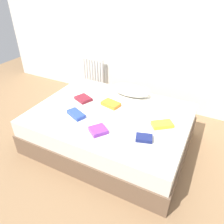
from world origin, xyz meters
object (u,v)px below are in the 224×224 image
textbook_navy (144,138)px  textbook_orange (111,104)px  pillow (130,90)px  textbook_yellow (162,124)px  radiator (93,73)px  textbook_purple (98,130)px  textbook_blue (76,114)px  bed (110,128)px  textbook_maroon (83,99)px

textbook_navy → textbook_orange: (-0.65, 0.47, 0.00)m
pillow → textbook_yellow: pillow is taller
radiator → textbook_purple: bearing=-56.8°
textbook_yellow → textbook_blue: bearing=158.1°
bed → textbook_blue: bearing=-143.0°
textbook_navy → textbook_orange: 0.80m
textbook_maroon → textbook_orange: 0.42m
textbook_yellow → textbook_orange: 0.76m
bed → textbook_purple: 0.51m
pillow → textbook_orange: 0.41m
radiator → textbook_blue: (0.65, -1.46, 0.12)m
bed → textbook_orange: size_ratio=8.35×
textbook_yellow → textbook_orange: bearing=132.0°
bed → pillow: pillow is taller
textbook_maroon → radiator: bearing=137.9°
bed → textbook_navy: textbook_navy is taller
radiator → pillow: (1.04, -0.65, 0.17)m
radiator → textbook_maroon: radiator is taller
pillow → textbook_maroon: bearing=-140.9°
textbook_yellow → textbook_purple: textbook_purple is taller
textbook_purple → textbook_orange: size_ratio=0.75×
radiator → textbook_orange: radiator is taller
textbook_maroon → textbook_navy: bearing=0.9°
textbook_maroon → textbook_blue: bearing=-46.5°
pillow → bed: bearing=-94.6°
radiator → textbook_blue: radiator is taller
textbook_navy → textbook_orange: bearing=126.9°
textbook_navy → textbook_purple: size_ratio=0.98×
pillow → textbook_maroon: size_ratio=2.63×
pillow → textbook_maroon: pillow is taller
pillow → textbook_blue: size_ratio=2.27×
textbook_purple → textbook_blue: bearing=-164.5°
textbook_yellow → bed: bearing=144.4°
textbook_maroon → textbook_orange: (0.41, 0.04, 0.00)m
textbook_orange → textbook_purple: bearing=-63.3°
radiator → textbook_yellow: bearing=-35.3°
bed → textbook_maroon: bearing=166.3°
bed → textbook_yellow: bearing=1.8°
bed → textbook_navy: (0.57, -0.31, 0.27)m
bed → textbook_yellow: textbook_yellow is taller
bed → textbook_blue: size_ratio=8.01×
textbook_yellow → textbook_navy: bearing=-145.0°
radiator → textbook_navy: bearing=-44.0°
bed → pillow: bearing=85.4°
textbook_blue → textbook_orange: (0.27, 0.42, -0.00)m
textbook_blue → textbook_yellow: bearing=38.8°
textbook_purple → textbook_orange: 0.60m
textbook_blue → textbook_navy: bearing=20.4°
textbook_purple → textbook_orange: (-0.14, 0.58, 0.00)m
textbook_orange → textbook_navy: bearing=-23.1°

